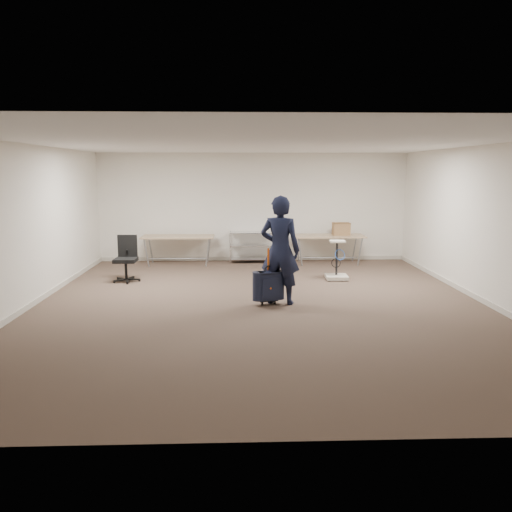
{
  "coord_description": "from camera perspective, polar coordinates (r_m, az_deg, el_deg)",
  "views": [
    {
      "loc": [
        -0.38,
        -8.53,
        2.35
      ],
      "look_at": [
        -0.07,
        0.3,
        0.83
      ],
      "focal_mm": 35.0,
      "sensor_mm": 36.0,
      "label": 1
    }
  ],
  "objects": [
    {
      "name": "equipment_cart",
      "position": [
        11.01,
        9.22,
        -1.51
      ],
      "size": [
        0.48,
        0.48,
        0.86
      ],
      "color": "beige",
      "rests_on": "ground"
    },
    {
      "name": "cardboard_box",
      "position": [
        12.87,
        9.71,
        3.08
      ],
      "size": [
        0.42,
        0.32,
        0.32
      ],
      "primitive_type": "cube",
      "rotation": [
        0.0,
        0.0,
        0.0
      ],
      "color": "#A07F4A",
      "rests_on": "folding_table_right"
    },
    {
      "name": "folding_table_left",
      "position": [
        12.68,
        -8.88,
        2.05
      ],
      "size": [
        1.8,
        0.75,
        0.73
      ],
      "color": "#99805E",
      "rests_on": "ground"
    },
    {
      "name": "wire_shelf",
      "position": [
        12.87,
        -0.3,
        1.22
      ],
      "size": [
        1.22,
        0.47,
        0.8
      ],
      "color": "silver",
      "rests_on": "ground"
    },
    {
      "name": "room_shell",
      "position": [
        10.18,
        0.18,
        -3.31
      ],
      "size": [
        8.0,
        9.0,
        9.0
      ],
      "color": "white",
      "rests_on": "ground"
    },
    {
      "name": "ground",
      "position": [
        8.85,
        0.52,
        -5.65
      ],
      "size": [
        9.0,
        9.0,
        0.0
      ],
      "primitive_type": "plane",
      "color": "#413227",
      "rests_on": "ground"
    },
    {
      "name": "folding_table_right",
      "position": [
        12.79,
        8.28,
        2.13
      ],
      "size": [
        1.8,
        0.75,
        0.73
      ],
      "color": "#99805E",
      "rests_on": "ground"
    },
    {
      "name": "person",
      "position": [
        8.79,
        2.76,
        0.67
      ],
      "size": [
        0.81,
        0.65,
        1.93
      ],
      "primitive_type": "imported",
      "rotation": [
        0.0,
        0.0,
        2.85
      ],
      "color": "black",
      "rests_on": "ground"
    },
    {
      "name": "suitcase",
      "position": [
        8.8,
        1.43,
        -3.43
      ],
      "size": [
        0.41,
        0.31,
        1.01
      ],
      "color": "black",
      "rests_on": "ground"
    },
    {
      "name": "office_chair",
      "position": [
        11.05,
        -14.59,
        -1.28
      ],
      "size": [
        0.59,
        0.59,
        0.98
      ],
      "color": "black",
      "rests_on": "ground"
    }
  ]
}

